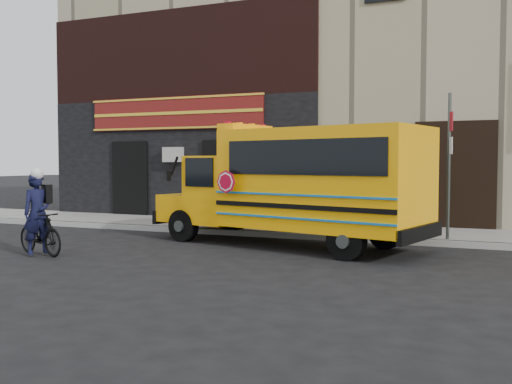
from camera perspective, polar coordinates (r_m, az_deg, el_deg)
The scene contains 8 objects.
ground at distance 12.63m, azimuth -0.83°, elevation -6.08°, with size 120.00×120.00×0.00m, color black.
curb at distance 15.02m, azimuth 3.09°, elevation -4.34°, with size 40.00×0.20×0.15m, color #9C9C97.
sidewalk at distance 16.44m, azimuth 4.82°, elevation -3.72°, with size 40.00×3.00×0.15m, color #625F5B.
building at distance 22.85m, azimuth 9.72°, elevation 13.37°, with size 20.00×10.70×12.00m.
school_bus at distance 13.36m, azimuth 4.28°, elevation 0.91°, with size 7.21×3.81×2.92m.
sign_pole at distance 14.34m, azimuth 18.74°, elevation 2.80°, with size 0.13×0.30×3.64m.
bicycle at distance 13.09m, azimuth -20.80°, elevation -3.84°, with size 0.45×1.60×0.96m, color black.
cyclist at distance 12.95m, azimuth -20.97°, elevation -2.23°, with size 0.63×0.41×1.72m, color black.
Camera 1 is at (4.91, -11.47, 1.99)m, focal length 40.00 mm.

